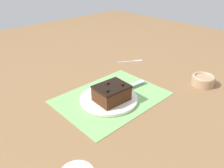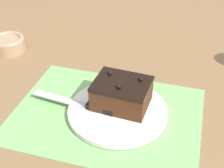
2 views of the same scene
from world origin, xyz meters
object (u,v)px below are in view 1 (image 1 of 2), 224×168
Objects in this scene: small_bowl at (203,80)px; dessert_fork at (132,61)px; chocolate_cake at (112,93)px; serving_knife at (119,89)px; cake_plate at (109,99)px.

dessert_fork is at bearing -86.09° from small_bowl.
chocolate_cake is 0.47m from dessert_fork.
chocolate_cake is 0.47m from small_bowl.
small_bowl reaches higher than serving_knife.
small_bowl is at bearing 154.08° from cake_plate.
dessert_fork is (-0.40, -0.24, -0.05)m from chocolate_cake.
chocolate_cake is (0.00, 0.02, 0.04)m from cake_plate.
serving_knife is 0.38m from dessert_fork.
serving_knife is (-0.08, -0.03, -0.03)m from chocolate_cake.
dessert_fork is (-0.32, -0.21, -0.02)m from serving_knife.
serving_knife is 0.42m from small_bowl.
small_bowl reaches higher than cake_plate.
cake_plate is at bearing -30.46° from dessert_fork.
dessert_fork is (-0.40, -0.22, -0.01)m from cake_plate.
cake_plate is 2.30× the size of small_bowl.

